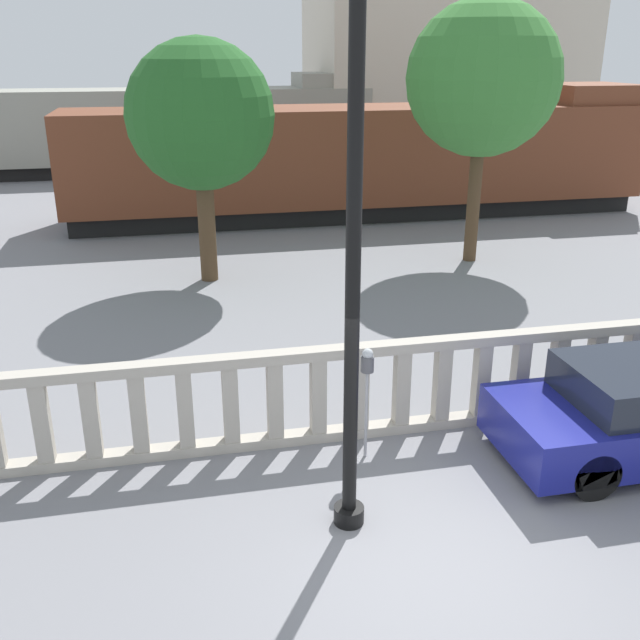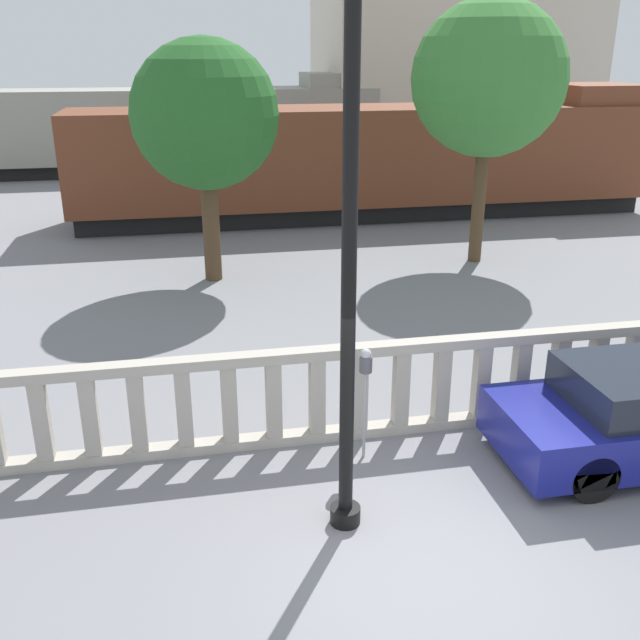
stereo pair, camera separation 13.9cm
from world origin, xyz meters
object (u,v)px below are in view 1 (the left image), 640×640
(parking_meter, at_px, (367,371))
(tree_right, at_px, (201,116))
(train_near, at_px, (366,159))
(tree_left, at_px, (483,79))
(train_far, at_px, (111,130))
(lamppost, at_px, (354,242))

(parking_meter, relative_size, tree_right, 0.29)
(train_near, xyz_separation_m, tree_right, (-5.37, -5.84, 1.89))
(tree_left, bearing_deg, train_far, 121.24)
(parking_meter, xyz_separation_m, train_far, (-4.45, 24.22, 0.59))
(tree_right, bearing_deg, parking_meter, -79.77)
(lamppost, relative_size, train_far, 0.29)
(parking_meter, relative_size, tree_left, 0.25)
(train_near, distance_m, train_far, 13.16)
(lamppost, height_order, tree_right, lamppost)
(train_far, bearing_deg, lamppost, -81.33)
(lamppost, bearing_deg, parking_meter, 67.06)
(parking_meter, bearing_deg, tree_left, 58.95)
(lamppost, xyz_separation_m, train_near, (4.44, 15.36, -1.49))
(train_near, height_order, tree_left, tree_left)
(train_far, xyz_separation_m, tree_left, (9.55, -15.75, 2.55))
(lamppost, distance_m, train_near, 16.06)
(parking_meter, bearing_deg, tree_right, 100.23)
(tree_right, bearing_deg, tree_left, 2.30)
(train_near, xyz_separation_m, tree_left, (1.21, -5.58, 2.59))
(lamppost, xyz_separation_m, parking_meter, (0.56, 1.31, -2.04))
(tree_left, relative_size, tree_right, 1.17)
(train_far, bearing_deg, parking_meter, -79.58)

